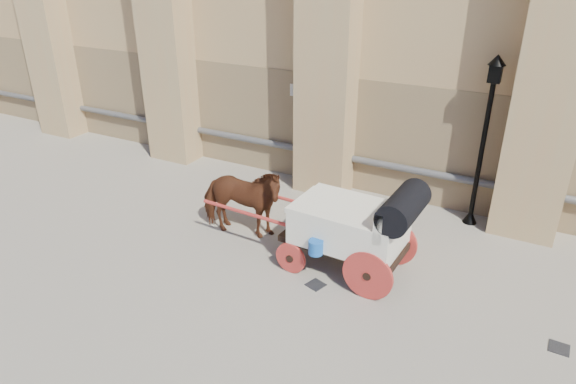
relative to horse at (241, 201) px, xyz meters
The scene contains 6 objects.
ground 1.89m from the horse, 16.06° to the right, with size 90.00×90.00×0.00m, color gray.
horse is the anchor object (origin of this frame).
carriage 2.80m from the horse, ahead, with size 4.64×1.67×2.01m.
street_lamp 5.57m from the horse, 34.11° to the left, with size 0.37×0.37×3.96m.
drain_grate_near 2.64m from the horse, 22.69° to the right, with size 0.32×0.32×0.01m, color black.
drain_grate_far 6.68m from the horse, ahead, with size 0.32×0.32×0.01m, color black.
Camera 1 is at (4.05, -8.02, 5.98)m, focal length 32.00 mm.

